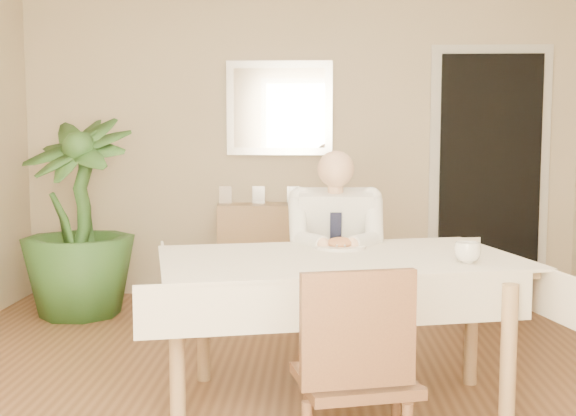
{
  "coord_description": "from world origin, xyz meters",
  "views": [
    {
      "loc": [
        0.15,
        -3.43,
        1.33
      ],
      "look_at": [
        0.0,
        0.35,
        0.95
      ],
      "focal_mm": 45.0,
      "sensor_mm": 36.0,
      "label": 1
    }
  ],
  "objects_px": {
    "chair_far": "(334,268)",
    "sideboard": "(279,252)",
    "potted_palm": "(78,218)",
    "chair_near": "(356,369)",
    "coffee_mug": "(467,252)",
    "seated_man": "(336,249)",
    "dining_table": "(339,274)"
  },
  "relations": [
    {
      "from": "chair_far",
      "to": "sideboard",
      "type": "bearing_deg",
      "value": 111.01
    },
    {
      "from": "potted_palm",
      "to": "chair_near",
      "type": "bearing_deg",
      "value": -54.39
    },
    {
      "from": "coffee_mug",
      "to": "sideboard",
      "type": "bearing_deg",
      "value": 111.86
    },
    {
      "from": "chair_near",
      "to": "sideboard",
      "type": "xyz_separation_m",
      "value": [
        -0.45,
        3.2,
        -0.1
      ]
    },
    {
      "from": "chair_near",
      "to": "potted_palm",
      "type": "distance_m",
      "value": 3.26
    },
    {
      "from": "coffee_mug",
      "to": "potted_palm",
      "type": "xyz_separation_m",
      "value": [
        -2.44,
        1.92,
        -0.07
      ]
    },
    {
      "from": "seated_man",
      "to": "sideboard",
      "type": "xyz_separation_m",
      "value": [
        -0.41,
        1.72,
        -0.3
      ]
    },
    {
      "from": "seated_man",
      "to": "potted_palm",
      "type": "distance_m",
      "value": 2.2
    },
    {
      "from": "chair_near",
      "to": "seated_man",
      "type": "height_order",
      "value": "seated_man"
    },
    {
      "from": "chair_near",
      "to": "coffee_mug",
      "type": "xyz_separation_m",
      "value": [
        0.54,
        0.73,
        0.31
      ]
    },
    {
      "from": "dining_table",
      "to": "seated_man",
      "type": "bearing_deg",
      "value": 76.79
    },
    {
      "from": "dining_table",
      "to": "coffee_mug",
      "type": "relative_size",
      "value": 16.26
    },
    {
      "from": "chair_far",
      "to": "seated_man",
      "type": "distance_m",
      "value": 0.33
    },
    {
      "from": "dining_table",
      "to": "sideboard",
      "type": "xyz_separation_m",
      "value": [
        -0.41,
        2.31,
        -0.28
      ]
    },
    {
      "from": "chair_near",
      "to": "seated_man",
      "type": "xyz_separation_m",
      "value": [
        -0.03,
        1.48,
        0.2
      ]
    },
    {
      "from": "sideboard",
      "to": "chair_far",
      "type": "bearing_deg",
      "value": -79.1
    },
    {
      "from": "dining_table",
      "to": "coffee_mug",
      "type": "distance_m",
      "value": 0.61
    },
    {
      "from": "seated_man",
      "to": "potted_palm",
      "type": "relative_size",
      "value": 0.85
    },
    {
      "from": "chair_far",
      "to": "sideboard",
      "type": "distance_m",
      "value": 1.49
    },
    {
      "from": "chair_far",
      "to": "potted_palm",
      "type": "xyz_separation_m",
      "value": [
        -1.86,
        0.88,
        0.2
      ]
    },
    {
      "from": "chair_far",
      "to": "potted_palm",
      "type": "distance_m",
      "value": 2.07
    },
    {
      "from": "chair_near",
      "to": "seated_man",
      "type": "distance_m",
      "value": 1.49
    },
    {
      "from": "chair_far",
      "to": "chair_near",
      "type": "height_order",
      "value": "chair_far"
    },
    {
      "from": "seated_man",
      "to": "coffee_mug",
      "type": "relative_size",
      "value": 10.42
    },
    {
      "from": "seated_man",
      "to": "potted_palm",
      "type": "height_order",
      "value": "potted_palm"
    },
    {
      "from": "dining_table",
      "to": "chair_near",
      "type": "relative_size",
      "value": 2.23
    },
    {
      "from": "seated_man",
      "to": "potted_palm",
      "type": "xyz_separation_m",
      "value": [
        -1.86,
        1.17,
        0.04
      ]
    },
    {
      "from": "dining_table",
      "to": "chair_near",
      "type": "xyz_separation_m",
      "value": [
        0.03,
        -0.88,
        -0.18
      ]
    },
    {
      "from": "chair_near",
      "to": "sideboard",
      "type": "distance_m",
      "value": 3.23
    },
    {
      "from": "dining_table",
      "to": "sideboard",
      "type": "bearing_deg",
      "value": 86.88
    },
    {
      "from": "dining_table",
      "to": "chair_far",
      "type": "height_order",
      "value": "chair_far"
    },
    {
      "from": "sideboard",
      "to": "potted_palm",
      "type": "height_order",
      "value": "potted_palm"
    }
  ]
}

